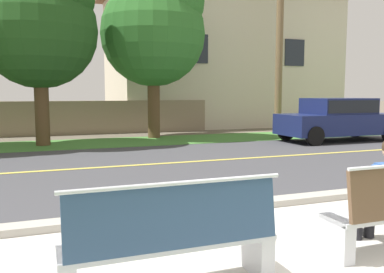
{
  "coord_description": "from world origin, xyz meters",
  "views": [
    {
      "loc": [
        -2.33,
        -2.89,
        1.71
      ],
      "look_at": [
        -0.0,
        3.36,
        1.0
      ],
      "focal_mm": 37.96,
      "sensor_mm": 36.0,
      "label": 1
    }
  ],
  "objects_px": {
    "car_navy_near": "(338,117)",
    "shade_tree_centre": "(157,26)",
    "seated_person_blue": "(384,188)",
    "shade_tree_left": "(42,21)",
    "bench_left": "(172,241)"
  },
  "relations": [
    {
      "from": "car_navy_near",
      "to": "seated_person_blue",
      "type": "bearing_deg",
      "value": -127.52
    },
    {
      "from": "seated_person_blue",
      "to": "shade_tree_left",
      "type": "distance_m",
      "value": 11.68
    },
    {
      "from": "bench_left",
      "to": "seated_person_blue",
      "type": "xyz_separation_m",
      "value": [
        2.5,
        0.17,
        0.22
      ]
    },
    {
      "from": "car_navy_near",
      "to": "shade_tree_left",
      "type": "xyz_separation_m",
      "value": [
        -9.83,
        2.25,
        3.13
      ]
    },
    {
      "from": "seated_person_blue",
      "to": "shade_tree_centre",
      "type": "height_order",
      "value": "shade_tree_centre"
    },
    {
      "from": "bench_left",
      "to": "shade_tree_centre",
      "type": "xyz_separation_m",
      "value": [
        3.17,
        11.81,
        3.76
      ]
    },
    {
      "from": "seated_person_blue",
      "to": "shade_tree_centre",
      "type": "relative_size",
      "value": 0.19
    },
    {
      "from": "bench_left",
      "to": "shade_tree_left",
      "type": "bearing_deg",
      "value": 94.5
    },
    {
      "from": "car_navy_near",
      "to": "shade_tree_centre",
      "type": "relative_size",
      "value": 0.66
    },
    {
      "from": "bench_left",
      "to": "seated_person_blue",
      "type": "height_order",
      "value": "seated_person_blue"
    },
    {
      "from": "car_navy_near",
      "to": "shade_tree_centre",
      "type": "bearing_deg",
      "value": 151.08
    },
    {
      "from": "seated_person_blue",
      "to": "shade_tree_centre",
      "type": "distance_m",
      "value": 12.19
    },
    {
      "from": "car_navy_near",
      "to": "shade_tree_centre",
      "type": "xyz_separation_m",
      "value": [
        -5.8,
        3.21,
        3.36
      ]
    },
    {
      "from": "bench_left",
      "to": "seated_person_blue",
      "type": "bearing_deg",
      "value": 3.92
    },
    {
      "from": "shade_tree_left",
      "to": "shade_tree_centre",
      "type": "distance_m",
      "value": 4.14
    }
  ]
}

